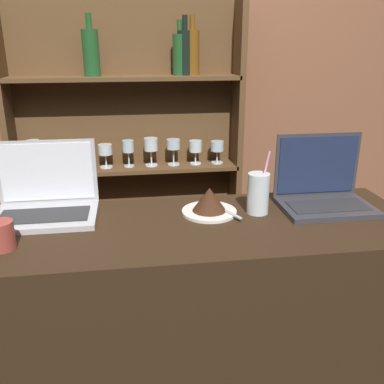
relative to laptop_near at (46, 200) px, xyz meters
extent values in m
cube|color=black|center=(0.33, -0.15, -0.59)|extent=(1.74, 0.51, 1.08)
cube|color=brown|center=(0.33, 0.90, 0.22)|extent=(7.00, 0.06, 2.70)
cube|color=brown|center=(-0.29, 0.78, -0.22)|extent=(0.03, 0.18, 1.83)
cube|color=brown|center=(0.84, 0.78, -0.22)|extent=(0.03, 0.18, 1.83)
cube|color=brown|center=(0.27, 0.86, -0.22)|extent=(1.17, 0.02, 1.83)
cube|color=brown|center=(0.27, 0.78, -0.58)|extent=(1.13, 0.18, 0.02)
cube|color=brown|center=(0.27, 0.78, -0.13)|extent=(1.13, 0.18, 0.02)
cube|color=brown|center=(0.27, 0.78, 0.33)|extent=(1.13, 0.18, 0.02)
cylinder|color=silver|center=(-0.19, 0.78, -0.12)|extent=(0.06, 0.06, 0.01)
cylinder|color=silver|center=(-0.19, 0.78, -0.07)|extent=(0.01, 0.01, 0.08)
cylinder|color=silver|center=(-0.19, 0.78, 0.00)|extent=(0.06, 0.06, 0.07)
cylinder|color=silver|center=(-0.07, 0.78, -0.12)|extent=(0.06, 0.06, 0.01)
cylinder|color=silver|center=(-0.07, 0.78, -0.08)|extent=(0.01, 0.01, 0.07)
cylinder|color=silver|center=(-0.07, 0.78, -0.01)|extent=(0.07, 0.07, 0.05)
cylinder|color=silver|center=(0.04, 0.78, -0.12)|extent=(0.05, 0.05, 0.01)
cylinder|color=silver|center=(0.04, 0.78, -0.08)|extent=(0.01, 0.01, 0.06)
cylinder|color=silver|center=(0.04, 0.78, -0.03)|extent=(0.06, 0.06, 0.05)
cylinder|color=silver|center=(0.16, 0.78, -0.12)|extent=(0.06, 0.06, 0.01)
cylinder|color=silver|center=(0.16, 0.78, -0.08)|extent=(0.01, 0.01, 0.06)
cylinder|color=silver|center=(0.16, 0.78, -0.02)|extent=(0.07, 0.07, 0.05)
cylinder|color=silver|center=(0.27, 0.78, -0.12)|extent=(0.05, 0.05, 0.01)
cylinder|color=silver|center=(0.27, 0.78, -0.08)|extent=(0.01, 0.01, 0.07)
cylinder|color=silver|center=(0.27, 0.78, -0.01)|extent=(0.06, 0.06, 0.06)
cylinder|color=silver|center=(0.39, 0.78, -0.12)|extent=(0.06, 0.06, 0.01)
cylinder|color=silver|center=(0.39, 0.78, -0.07)|extent=(0.01, 0.01, 0.08)
cylinder|color=silver|center=(0.39, 0.78, 0.00)|extent=(0.07, 0.07, 0.06)
cylinder|color=silver|center=(0.51, 0.78, -0.12)|extent=(0.06, 0.06, 0.01)
cylinder|color=silver|center=(0.51, 0.78, -0.07)|extent=(0.01, 0.01, 0.08)
cylinder|color=silver|center=(0.51, 0.78, -0.01)|extent=(0.07, 0.07, 0.05)
cylinder|color=silver|center=(0.62, 0.78, -0.12)|extent=(0.06, 0.06, 0.01)
cylinder|color=silver|center=(0.62, 0.78, -0.08)|extent=(0.01, 0.01, 0.06)
cylinder|color=silver|center=(0.62, 0.78, -0.02)|extent=(0.07, 0.07, 0.06)
cylinder|color=silver|center=(0.74, 0.78, -0.12)|extent=(0.06, 0.06, 0.01)
cylinder|color=silver|center=(0.74, 0.78, -0.08)|extent=(0.01, 0.01, 0.06)
cylinder|color=silver|center=(0.74, 0.78, -0.03)|extent=(0.07, 0.07, 0.05)
cylinder|color=#1E4C23|center=(0.54, 0.78, 0.43)|extent=(0.07, 0.07, 0.19)
cylinder|color=#1E4C23|center=(0.54, 0.78, 0.56)|extent=(0.02, 0.02, 0.06)
cylinder|color=black|center=(0.57, 0.78, 0.44)|extent=(0.07, 0.07, 0.21)
cylinder|color=black|center=(0.57, 0.78, 0.58)|extent=(0.03, 0.03, 0.07)
cylinder|color=#1E4C23|center=(0.12, 0.78, 0.44)|extent=(0.08, 0.08, 0.21)
cylinder|color=#1E4C23|center=(0.12, 0.78, 0.58)|extent=(0.03, 0.03, 0.07)
cylinder|color=brown|center=(0.61, 0.78, 0.44)|extent=(0.07, 0.07, 0.21)
cylinder|color=brown|center=(0.61, 0.78, 0.58)|extent=(0.02, 0.02, 0.07)
cube|color=#ADADB2|center=(0.00, -0.04, -0.04)|extent=(0.33, 0.23, 0.02)
cube|color=#28282B|center=(0.00, -0.05, -0.03)|extent=(0.28, 0.13, 0.00)
cube|color=#ADADB2|center=(0.00, 0.07, 0.08)|extent=(0.33, 0.00, 0.22)
cube|color=white|center=(0.00, 0.07, 0.08)|extent=(0.31, 0.01, 0.20)
cube|color=#333338|center=(0.95, -0.09, -0.04)|extent=(0.31, 0.21, 0.02)
cube|color=#28282B|center=(0.95, -0.10, -0.03)|extent=(0.27, 0.12, 0.00)
cube|color=#333338|center=(0.95, 0.01, 0.08)|extent=(0.31, 0.00, 0.23)
cube|color=#1E2847|center=(0.95, 0.01, 0.08)|extent=(0.29, 0.01, 0.21)
cylinder|color=silver|center=(0.54, -0.06, -0.05)|extent=(0.19, 0.19, 0.01)
cone|color=#381E11|center=(0.54, -0.06, 0.00)|extent=(0.11, 0.11, 0.08)
cube|color=#B7B7BC|center=(0.59, -0.08, -0.04)|extent=(0.08, 0.16, 0.00)
cylinder|color=silver|center=(0.70, -0.08, 0.02)|extent=(0.07, 0.07, 0.14)
cylinder|color=#EA9EC6|center=(0.72, -0.08, 0.05)|extent=(0.04, 0.01, 0.21)
cylinder|color=#993D33|center=(-0.08, -0.24, -0.01)|extent=(0.07, 0.07, 0.08)
camera|label=1|loc=(0.29, -1.38, 0.50)|focal=40.00mm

